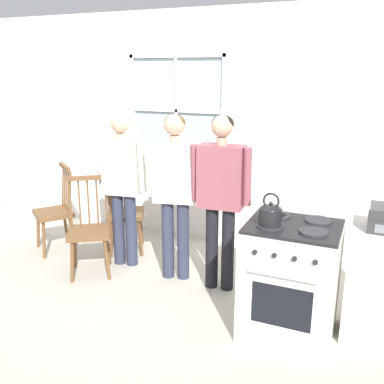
# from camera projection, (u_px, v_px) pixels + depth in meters

# --- Properties ---
(ground_plane) EXTENTS (16.00, 16.00, 0.00)m
(ground_plane) POSITION_uv_depth(u_px,v_px,m) (134.00, 284.00, 4.23)
(ground_plane) COLOR #B2AD9E
(wall_back) EXTENTS (6.40, 0.16, 2.70)m
(wall_back) POSITION_uv_depth(u_px,v_px,m) (191.00, 131.00, 5.08)
(wall_back) COLOR white
(wall_back) RESTS_ON ground_plane
(chair_by_window) EXTENTS (0.58, 0.57, 1.00)m
(chair_by_window) POSITION_uv_depth(u_px,v_px,m) (55.00, 213.00, 4.93)
(chair_by_window) COLOR brown
(chair_by_window) RESTS_ON ground_plane
(chair_near_wall) EXTENTS (0.55, 0.56, 1.00)m
(chair_near_wall) POSITION_uv_depth(u_px,v_px,m) (124.00, 213.00, 4.90)
(chair_near_wall) COLOR brown
(chair_near_wall) RESTS_ON ground_plane
(chair_center_cluster) EXTENTS (0.57, 0.56, 1.00)m
(chair_center_cluster) POSITION_uv_depth(u_px,v_px,m) (89.00, 231.00, 4.36)
(chair_center_cluster) COLOR brown
(chair_center_cluster) RESTS_ON ground_plane
(person_elderly_left) EXTENTS (0.53, 0.27, 1.62)m
(person_elderly_left) POSITION_uv_depth(u_px,v_px,m) (122.00, 178.00, 4.41)
(person_elderly_left) COLOR #2D3347
(person_elderly_left) RESTS_ON ground_plane
(person_teen_center) EXTENTS (0.57, 0.29, 1.65)m
(person_teen_center) POSITION_uv_depth(u_px,v_px,m) (175.00, 182.00, 4.11)
(person_teen_center) COLOR #2D3347
(person_teen_center) RESTS_ON ground_plane
(person_adult_right) EXTENTS (0.57, 0.24, 1.67)m
(person_adult_right) POSITION_uv_depth(u_px,v_px,m) (221.00, 188.00, 3.89)
(person_adult_right) COLOR black
(person_adult_right) RESTS_ON ground_plane
(stove) EXTENTS (0.70, 0.68, 1.08)m
(stove) POSITION_uv_depth(u_px,v_px,m) (291.00, 278.00, 3.36)
(stove) COLOR white
(stove) RESTS_ON ground_plane
(kettle) EXTENTS (0.21, 0.17, 0.25)m
(kettle) POSITION_uv_depth(u_px,v_px,m) (270.00, 214.00, 3.15)
(kettle) COLOR black
(kettle) RESTS_ON stove
(potted_plant) EXTENTS (0.11, 0.11, 0.25)m
(potted_plant) POSITION_uv_depth(u_px,v_px,m) (165.00, 157.00, 5.21)
(potted_plant) COLOR #935B3D
(potted_plant) RESTS_ON wall_back
(side_counter) EXTENTS (0.55, 0.50, 0.90)m
(side_counter) POSITION_uv_depth(u_px,v_px,m) (384.00, 284.00, 3.31)
(side_counter) COLOR beige
(side_counter) RESTS_ON ground_plane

